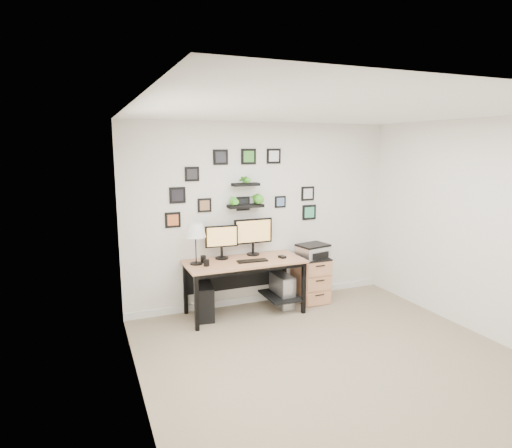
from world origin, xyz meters
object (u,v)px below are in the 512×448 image
monitor_left (222,240)px  table_lamp (195,231)px  pc_tower_grey (282,290)px  printer (313,251)px  monitor_right (253,234)px  mug (206,263)px  desk (246,268)px  pc_tower_black (205,301)px  file_cabinet (311,279)px

monitor_left → table_lamp: (-0.39, -0.12, 0.17)m
pc_tower_grey → printer: bearing=1.1°
monitor_left → monitor_right: 0.48m
mug → monitor_left: bearing=42.3°
monitor_left → pc_tower_grey: 1.17m
pc_tower_grey → mug: bearing=-174.1°
table_lamp → desk: bearing=-3.3°
monitor_right → mug: (-0.77, -0.30, -0.27)m
monitor_right → table_lamp: table_lamp is taller
table_lamp → printer: size_ratio=1.13×
pc_tower_black → file_cabinet: bearing=10.1°
pc_tower_grey → printer: printer is taller
mug → file_cabinet: (1.63, 0.16, -0.46)m
monitor_left → pc_tower_black: size_ratio=1.02×
monitor_right → table_lamp: (-0.87, -0.16, 0.13)m
monitor_left → table_lamp: table_lamp is taller
mug → pc_tower_grey: bearing=5.9°
desk → monitor_right: 0.51m
mug → pc_tower_grey: size_ratio=0.18×
table_lamp → pc_tower_grey: 1.57m
monitor_left → printer: monitor_left is taller
monitor_left → pc_tower_black: monitor_left is taller
monitor_right → pc_tower_grey: monitor_right is taller
mug → desk: bearing=10.0°
monitor_right → monitor_left: bearing=-175.9°
desk → table_lamp: table_lamp is taller
table_lamp → monitor_left: bearing=17.6°
table_lamp → file_cabinet: (1.73, 0.02, -0.85)m
monitor_right → printer: 0.93m
desk → pc_tower_black: 0.71m
table_lamp → printer: table_lamp is taller
table_lamp → printer: 1.79m
monitor_right → file_cabinet: bearing=-9.2°
desk → pc_tower_grey: desk is taller
desk → pc_tower_black: (-0.58, 0.02, -0.40)m
desk → pc_tower_black: bearing=177.8°
monitor_left → monitor_right: (0.48, 0.03, 0.04)m
monitor_right → pc_tower_black: bearing=-167.1°
desk → table_lamp: bearing=176.7°
table_lamp → pc_tower_grey: (1.24, -0.02, -0.96)m
desk → mug: 0.62m
monitor_right → printer: (0.87, -0.17, -0.29)m
pc_tower_black → printer: (1.64, 0.00, 0.54)m
table_lamp → pc_tower_grey: bearing=-1.1°
table_lamp → mug: size_ratio=6.42×
pc_tower_black → file_cabinet: file_cabinet is taller
file_cabinet → table_lamp: bearing=-179.4°
table_lamp → pc_tower_black: 0.97m
printer → monitor_right: bearing=168.8°
monitor_left → table_lamp: size_ratio=0.85×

